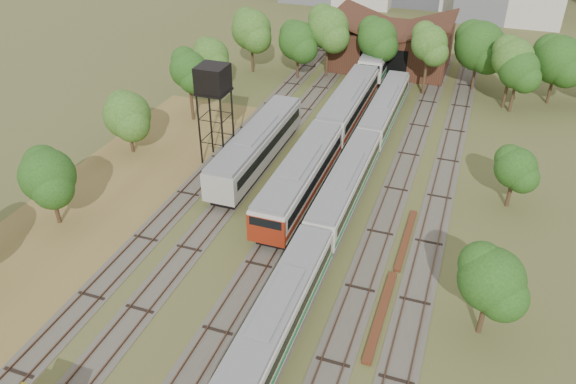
% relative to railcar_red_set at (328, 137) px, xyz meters
% --- Properties ---
extents(ground, '(240.00, 240.00, 0.00)m').
position_rel_railcar_red_set_xyz_m(ground, '(2.00, -29.29, -2.09)').
color(ground, '#475123').
rests_on(ground, ground).
extents(dry_grass_patch, '(14.00, 60.00, 0.04)m').
position_rel_railcar_red_set_xyz_m(dry_grass_patch, '(-16.00, -21.29, -2.07)').
color(dry_grass_patch, brown).
rests_on(dry_grass_patch, ground).
extents(tracks, '(24.60, 80.00, 0.19)m').
position_rel_railcar_red_set_xyz_m(tracks, '(1.33, -4.29, -2.05)').
color(tracks, '#4C473D').
rests_on(tracks, ground).
extents(railcar_red_set, '(3.19, 34.58, 3.96)m').
position_rel_railcar_red_set_xyz_m(railcar_red_set, '(0.00, 0.00, 0.00)').
color(railcar_red_set, black).
rests_on(railcar_red_set, ground).
extents(railcar_green_set, '(2.72, 52.08, 3.35)m').
position_rel_railcar_red_set_xyz_m(railcar_green_set, '(4.00, -7.95, -0.32)').
color(railcar_green_set, black).
rests_on(railcar_green_set, ground).
extents(railcar_rear, '(3.19, 16.07, 3.95)m').
position_rel_railcar_red_set_xyz_m(railcar_rear, '(0.00, 27.25, -0.00)').
color(railcar_rear, black).
rests_on(railcar_rear, ground).
extents(old_grey_coach, '(3.18, 18.00, 3.93)m').
position_rel_railcar_red_set_xyz_m(old_grey_coach, '(-6.00, -4.32, 0.06)').
color(old_grey_coach, black).
rests_on(old_grey_coach, ground).
extents(water_tower, '(2.88, 2.88, 9.98)m').
position_rel_railcar_red_set_xyz_m(water_tower, '(-10.17, -4.63, 6.32)').
color(water_tower, black).
rests_on(water_tower, ground).
extents(rail_pile_near, '(0.60, 9.05, 0.30)m').
position_rel_railcar_red_set_xyz_m(rail_pile_near, '(10.00, -21.07, -1.94)').
color(rail_pile_near, brown).
rests_on(rail_pile_near, ground).
extents(rail_pile_far, '(0.53, 8.40, 0.27)m').
position_rel_railcar_red_set_xyz_m(rail_pile_far, '(10.20, -11.88, -1.95)').
color(rail_pile_far, brown).
rests_on(rail_pile_far, ground).
extents(maintenance_shed, '(16.45, 11.55, 7.58)m').
position_rel_railcar_red_set_xyz_m(maintenance_shed, '(1.00, 28.69, 0.82)').
color(maintenance_shed, '#3C2116').
rests_on(maintenance_shed, ground).
extents(tree_band_left, '(6.71, 53.92, 8.19)m').
position_rel_railcar_red_set_xyz_m(tree_band_left, '(-18.76, -14.12, 2.57)').
color(tree_band_left, '#382616').
rests_on(tree_band_left, ground).
extents(tree_band_far, '(49.95, 10.24, 9.43)m').
position_rel_railcar_red_set_xyz_m(tree_band_far, '(7.19, 21.69, 3.70)').
color(tree_band_far, '#382616').
rests_on(tree_band_far, ground).
extents(tree_band_right, '(5.61, 42.63, 7.60)m').
position_rel_railcar_red_set_xyz_m(tree_band_right, '(17.28, 0.37, 2.63)').
color(tree_band_right, '#382616').
rests_on(tree_band_right, ground).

